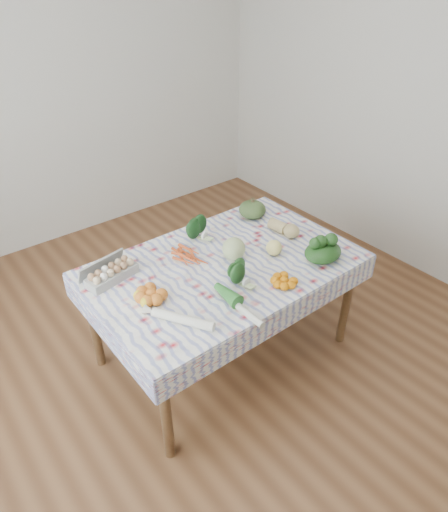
{
  "coord_description": "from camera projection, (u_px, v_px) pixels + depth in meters",
  "views": [
    {
      "loc": [
        -1.45,
        -1.83,
        2.39
      ],
      "look_at": [
        0.0,
        0.0,
        0.82
      ],
      "focal_mm": 32.0,
      "sensor_mm": 36.0,
      "label": 1
    }
  ],
  "objects": [
    {
      "name": "broccoli",
      "position": [
        241.0,
        277.0,
        2.65
      ],
      "size": [
        0.15,
        0.15,
        0.1
      ],
      "primitive_type": "ellipsoid",
      "rotation": [
        0.0,
        0.0,
        0.09
      ],
      "color": "#1D471A",
      "rests_on": "tablecloth"
    },
    {
      "name": "wall_back",
      "position": [
        63.0,
        87.0,
        3.95
      ],
      "size": [
        4.0,
        0.04,
        2.8
      ],
      "primitive_type": "cube",
      "color": "silver",
      "rests_on": "ground"
    },
    {
      "name": "mandarin_cluster",
      "position": [
        284.0,
        280.0,
        2.66
      ],
      "size": [
        0.19,
        0.19,
        0.06
      ],
      "primitive_type": "cube",
      "rotation": [
        0.0,
        0.0,
        0.03
      ],
      "color": "orange",
      "rests_on": "tablecloth"
    },
    {
      "name": "carrot_bunch",
      "position": [
        187.0,
        257.0,
        2.88
      ],
      "size": [
        0.23,
        0.21,
        0.04
      ],
      "primitive_type": "cube",
      "rotation": [
        0.0,
        0.0,
        -0.11
      ],
      "color": "#D35020",
      "rests_on": "tablecloth"
    },
    {
      "name": "egg_carton",
      "position": [
        112.0,
        274.0,
        2.69
      ],
      "size": [
        0.34,
        0.19,
        0.08
      ],
      "primitive_type": "cube",
      "rotation": [
        0.0,
        0.0,
        0.2
      ],
      "color": "#9D9D98",
      "rests_on": "tablecloth"
    },
    {
      "name": "ground",
      "position": [
        224.0,
        351.0,
        3.27
      ],
      "size": [
        4.5,
        4.5,
        0.0
      ],
      "primitive_type": "plane",
      "color": "brown",
      "rests_on": "ground"
    },
    {
      "name": "grapefruit",
      "position": [
        274.0,
        248.0,
        2.9
      ],
      "size": [
        0.1,
        0.1,
        0.1
      ],
      "primitive_type": "sphere",
      "rotation": [
        0.0,
        0.0,
        -0.02
      ],
      "color": "#F4E577",
      "rests_on": "tablecloth"
    },
    {
      "name": "orange_cluster",
      "position": [
        151.0,
        294.0,
        2.53
      ],
      "size": [
        0.28,
        0.28,
        0.08
      ],
      "primitive_type": "cube",
      "rotation": [
        0.0,
        0.0,
        0.23
      ],
      "color": "orange",
      "rests_on": "tablecloth"
    },
    {
      "name": "kabocha_squash",
      "position": [
        252.0,
        209.0,
        3.3
      ],
      "size": [
        0.25,
        0.25,
        0.13
      ],
      "primitive_type": "ellipsoid",
      "rotation": [
        0.0,
        0.0,
        0.3
      ],
      "color": "#3F582A",
      "rests_on": "tablecloth"
    },
    {
      "name": "dining_table",
      "position": [
        224.0,
        274.0,
        2.89
      ],
      "size": [
        1.6,
        1.0,
        0.75
      ],
      "color": "brown",
      "rests_on": "ground"
    },
    {
      "name": "leek",
      "position": [
        239.0,
        307.0,
        2.47
      ],
      "size": [
        0.04,
        0.38,
        0.04
      ],
      "primitive_type": "cylinder",
      "rotation": [
        1.57,
        0.0,
        -0.01
      ],
      "color": "beige",
      "rests_on": "tablecloth"
    },
    {
      "name": "tablecloth",
      "position": [
        224.0,
        264.0,
        2.85
      ],
      "size": [
        1.66,
        1.06,
        0.01
      ],
      "primitive_type": "cube",
      "color": "white",
      "rests_on": "dining_table"
    },
    {
      "name": "daikon",
      "position": [
        183.0,
        319.0,
        2.38
      ],
      "size": [
        0.23,
        0.34,
        0.05
      ],
      "primitive_type": "cylinder",
      "rotation": [
        1.57,
        0.0,
        0.54
      ],
      "color": "white",
      "rests_on": "tablecloth"
    },
    {
      "name": "cabbage",
      "position": [
        234.0,
        249.0,
        2.86
      ],
      "size": [
        0.19,
        0.19,
        0.15
      ],
      "primitive_type": "sphere",
      "rotation": [
        0.0,
        0.0,
        0.4
      ],
      "color": "#A9BB79",
      "rests_on": "tablecloth"
    },
    {
      "name": "kale_bunch",
      "position": [
        199.0,
        230.0,
        3.07
      ],
      "size": [
        0.18,
        0.17,
        0.13
      ],
      "primitive_type": "ellipsoid",
      "rotation": [
        0.0,
        0.0,
        0.32
      ],
      "color": "#133714",
      "rests_on": "tablecloth"
    },
    {
      "name": "butternut_squash",
      "position": [
        284.0,
        227.0,
        3.12
      ],
      "size": [
        0.13,
        0.24,
        0.11
      ],
      "primitive_type": "ellipsoid",
      "rotation": [
        0.0,
        0.0,
        0.12
      ],
      "color": "tan",
      "rests_on": "tablecloth"
    },
    {
      "name": "spinach_bag",
      "position": [
        323.0,
        252.0,
        2.85
      ],
      "size": [
        0.28,
        0.23,
        0.11
      ],
      "primitive_type": "ellipsoid",
      "rotation": [
        0.0,
        0.0,
        -0.1
      ],
      "color": "#183813",
      "rests_on": "tablecloth"
    }
  ]
}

